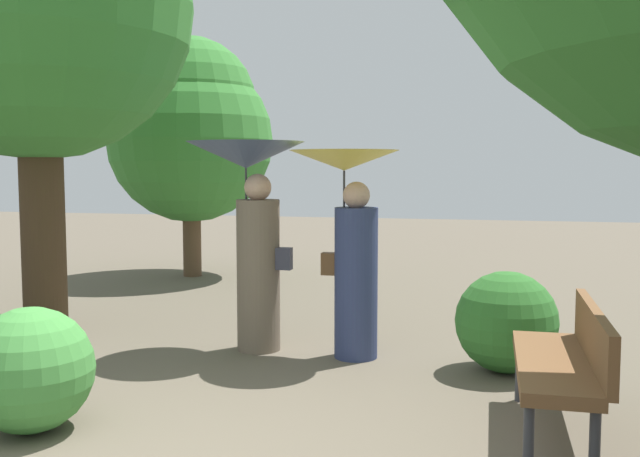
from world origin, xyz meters
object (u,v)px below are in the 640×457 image
person_left (252,207)px  tree_mid_left (190,128)px  person_right (351,225)px  park_bench (567,358)px

person_left → tree_mid_left: size_ratio=0.53×
person_right → park_bench: person_right is taller
park_bench → person_left: bearing=-122.0°
person_right → tree_mid_left: (-3.32, 4.09, 1.10)m
person_left → tree_mid_left: (-2.38, 4.04, 0.96)m
park_bench → tree_mid_left: (-5.01, 5.67, 1.77)m
person_left → park_bench: 3.20m
person_left → park_bench: person_left is taller
person_left → tree_mid_left: 4.79m
tree_mid_left → person_left: bearing=-59.5°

